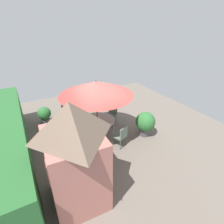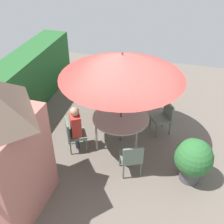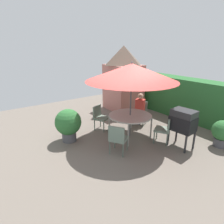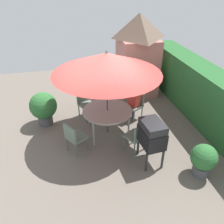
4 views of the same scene
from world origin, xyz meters
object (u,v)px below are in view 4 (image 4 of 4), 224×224
chair_far_side (85,102)px  potted_plant_by_shed (203,159)px  chair_near_shed (136,103)px  chair_toward_house (137,135)px  person_in_red (134,97)px  garden_shed (138,54)px  chair_toward_hedge (74,136)px  bbq_grill (152,135)px  patio_umbrella (107,63)px  patio_table (107,112)px  potted_plant_by_grill (43,107)px

chair_far_side → potted_plant_by_shed: size_ratio=1.07×
chair_near_shed → potted_plant_by_shed: (2.81, 0.74, -0.05)m
chair_far_side → chair_toward_house: same height
chair_far_side → person_in_red: bearing=70.6°
garden_shed → chair_toward_hedge: bearing=-41.0°
garden_shed → person_in_red: garden_shed is taller
bbq_grill → chair_near_shed: (-2.09, 0.30, -0.33)m
chair_toward_hedge → patio_umbrella: bearing=122.8°
bbq_grill → chair_toward_hedge: (-0.81, -1.82, -0.33)m
chair_far_side → bbq_grill: bearing=26.4°
patio_table → chair_near_shed: 1.26m
bbq_grill → potted_plant_by_shed: bbq_grill is taller
patio_table → bbq_grill: bbq_grill is taller
chair_near_shed → potted_plant_by_grill: (-0.30, -2.91, 0.09)m
garden_shed → person_in_red: size_ratio=2.37×
chair_far_side → chair_toward_house: (2.13, 1.07, 0.00)m
chair_toward_hedge → chair_near_shed: bearing=121.3°
chair_far_side → patio_table: bearing=24.5°
patio_umbrella → bbq_grill: (1.48, 0.78, -1.34)m
patio_umbrella → chair_toward_house: (1.02, 0.57, -1.67)m
garden_shed → chair_toward_house: size_ratio=3.31×
garden_shed → chair_toward_house: 3.86m
garden_shed → patio_table: bearing=-34.5°
chair_toward_house → bbq_grill: bearing=24.4°
chair_far_side → person_in_red: person_in_red is taller
garden_shed → potted_plant_by_shed: size_ratio=3.53×
bbq_grill → chair_far_side: bbq_grill is taller
chair_toward_hedge → potted_plant_by_grill: size_ratio=0.83×
garden_shed → bbq_grill: (4.00, -0.96, -0.68)m
chair_near_shed → chair_toward_house: size_ratio=1.00×
bbq_grill → chair_far_side: (-2.58, -1.28, -0.33)m
patio_umbrella → bbq_grill: patio_umbrella is taller
chair_toward_house → person_in_red: person_in_red is taller
bbq_grill → chair_near_shed: size_ratio=1.33×
chair_far_side → chair_toward_house: size_ratio=1.00×
garden_shed → potted_plant_by_shed: 4.83m
garden_shed → chair_near_shed: size_ratio=3.31×
patio_table → chair_near_shed: chair_near_shed is taller
potted_plant_by_grill → chair_toward_house: bearing=51.1°
garden_shed → person_in_red: bearing=-20.5°
patio_table → potted_plant_by_shed: bearing=39.7°
potted_plant_by_grill → person_in_red: (0.34, 2.83, 0.17)m
chair_near_shed → garden_shed: bearing=161.0°
chair_near_shed → potted_plant_by_shed: size_ratio=1.07×
patio_table → chair_toward_hedge: 1.26m
chair_toward_hedge → chair_toward_house: 1.65m
chair_toward_hedge → potted_plant_by_grill: potted_plant_by_grill is taller
patio_umbrella → chair_toward_house: size_ratio=3.25×
chair_near_shed → person_in_red: 0.28m
potted_plant_by_shed → potted_plant_by_grill: potted_plant_by_grill is taller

